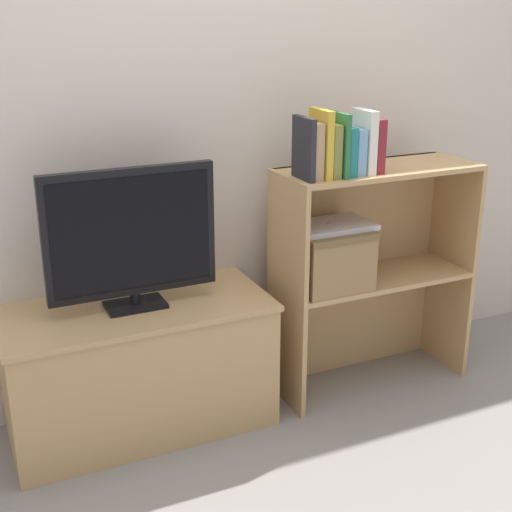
{
  "coord_description": "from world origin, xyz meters",
  "views": [
    {
      "loc": [
        -1.09,
        -2.19,
        1.58
      ],
      "look_at": [
        0.0,
        0.16,
        0.67
      ],
      "focal_mm": 50.0,
      "sensor_mm": 36.0,
      "label": 1
    }
  ],
  "objects": [
    {
      "name": "storage_basket_left",
      "position": [
        0.31,
        0.15,
        0.63
      ],
      "size": [
        0.3,
        0.29,
        0.24
      ],
      "color": "#937047",
      "rests_on": "bookshelf_lower_tier"
    },
    {
      "name": "wall_back",
      "position": [
        0.0,
        0.48,
        1.2
      ],
      "size": [
        10.0,
        0.05,
        2.4
      ],
      "color": "beige",
      "rests_on": "ground_plane"
    },
    {
      "name": "tv",
      "position": [
        -0.47,
        0.22,
        0.79
      ],
      "size": [
        0.63,
        0.14,
        0.53
      ],
      "color": "black",
      "rests_on": "tv_stand"
    },
    {
      "name": "book_mustard",
      "position": [
        0.24,
        0.1,
        1.09
      ],
      "size": [
        0.03,
        0.15,
        0.26
      ],
      "color": "gold",
      "rests_on": "bookshelf_upper_tier"
    },
    {
      "name": "bookshelf_upper_tier",
      "position": [
        0.55,
        0.22,
        0.79
      ],
      "size": [
        0.84,
        0.32,
        0.47
      ],
      "color": "tan",
      "rests_on": "bookshelf_lower_tier"
    },
    {
      "name": "book_charcoal",
      "position": [
        0.17,
        0.1,
        1.08
      ],
      "size": [
        0.02,
        0.15,
        0.23
      ],
      "color": "#232328",
      "rests_on": "bookshelf_upper_tier"
    },
    {
      "name": "book_ivory",
      "position": [
        0.43,
        0.1,
        1.09
      ],
      "size": [
        0.04,
        0.14,
        0.24
      ],
      "color": "silver",
      "rests_on": "bookshelf_upper_tier"
    },
    {
      "name": "book_teal",
      "position": [
        0.34,
        0.1,
        1.06
      ],
      "size": [
        0.03,
        0.14,
        0.19
      ],
      "color": "#1E7075",
      "rests_on": "bookshelf_upper_tier"
    },
    {
      "name": "book_skyblue",
      "position": [
        0.39,
        0.1,
        1.05
      ],
      "size": [
        0.04,
        0.12,
        0.18
      ],
      "color": "#709ECC",
      "rests_on": "bookshelf_upper_tier"
    },
    {
      "name": "book_forest",
      "position": [
        0.31,
        0.1,
        1.08
      ],
      "size": [
        0.02,
        0.16,
        0.24
      ],
      "color": "#286638",
      "rests_on": "bookshelf_upper_tier"
    },
    {
      "name": "ground_plane",
      "position": [
        0.0,
        0.0,
        0.0
      ],
      "size": [
        16.0,
        16.0,
        0.0
      ],
      "primitive_type": "plane",
      "color": "gray"
    },
    {
      "name": "laptop",
      "position": [
        0.31,
        0.15,
        0.75
      ],
      "size": [
        0.35,
        0.21,
        0.02
      ],
      "color": "#BCBCC1",
      "rests_on": "storage_basket_left"
    },
    {
      "name": "book_maroon",
      "position": [
        0.47,
        0.1,
        1.07
      ],
      "size": [
        0.04,
        0.12,
        0.21
      ],
      "color": "maroon",
      "rests_on": "bookshelf_upper_tier"
    },
    {
      "name": "tv_stand",
      "position": [
        -0.47,
        0.22,
        0.26
      ],
      "size": [
        1.01,
        0.47,
        0.51
      ],
      "color": "tan",
      "rests_on": "ground_plane"
    },
    {
      "name": "book_olive",
      "position": [
        0.28,
        0.1,
        1.07
      ],
      "size": [
        0.04,
        0.13,
        0.2
      ],
      "color": "olive",
      "rests_on": "bookshelf_upper_tier"
    },
    {
      "name": "book_tan",
      "position": [
        0.2,
        0.1,
        1.07
      ],
      "size": [
        0.04,
        0.13,
        0.21
      ],
      "color": "tan",
      "rests_on": "bookshelf_upper_tier"
    },
    {
      "name": "bookshelf_lower_tier",
      "position": [
        0.55,
        0.22,
        0.31
      ],
      "size": [
        0.84,
        0.32,
        0.5
      ],
      "color": "tan",
      "rests_on": "ground_plane"
    }
  ]
}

